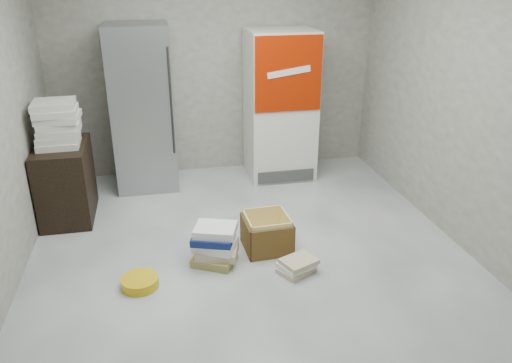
{
  "coord_description": "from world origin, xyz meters",
  "views": [
    {
      "loc": [
        -0.76,
        -3.68,
        2.46
      ],
      "look_at": [
        0.15,
        0.7,
        0.53
      ],
      "focal_mm": 35.0,
      "sensor_mm": 36.0,
      "label": 1
    }
  ],
  "objects": [
    {
      "name": "ground",
      "position": [
        0.0,
        0.0,
        0.0
      ],
      "size": [
        5.0,
        5.0,
        0.0
      ],
      "primitive_type": "plane",
      "color": "silver",
      "rests_on": "ground"
    },
    {
      "name": "room_shell",
      "position": [
        0.0,
        0.0,
        1.8
      ],
      "size": [
        4.04,
        5.04,
        2.82
      ],
      "color": "#A9A398",
      "rests_on": "ground"
    },
    {
      "name": "steel_fridge",
      "position": [
        -0.9,
        2.13,
        0.95
      ],
      "size": [
        0.7,
        0.72,
        1.9
      ],
      "color": "#9C9EA4",
      "rests_on": "ground"
    },
    {
      "name": "coke_cooler",
      "position": [
        0.75,
        2.12,
        0.9
      ],
      "size": [
        0.8,
        0.73,
        1.8
      ],
      "color": "silver",
      "rests_on": "ground"
    },
    {
      "name": "wood_shelf",
      "position": [
        -1.73,
        1.4,
        0.4
      ],
      "size": [
        0.5,
        0.8,
        0.8
      ],
      "primitive_type": "cube",
      "color": "black",
      "rests_on": "ground"
    },
    {
      "name": "supply_box_stack",
      "position": [
        -1.72,
        1.4,
        1.03
      ],
      "size": [
        0.45,
        0.44,
        0.45
      ],
      "color": "silver",
      "rests_on": "wood_shelf"
    },
    {
      "name": "phonebook_stack_main",
      "position": [
        -0.33,
        0.17,
        0.18
      ],
      "size": [
        0.47,
        0.43,
        0.36
      ],
      "rotation": [
        0.0,
        0.0,
        -0.38
      ],
      "color": "#99894C",
      "rests_on": "ground"
    },
    {
      "name": "phonebook_stack_side",
      "position": [
        0.35,
        -0.13,
        0.07
      ],
      "size": [
        0.38,
        0.34,
        0.13
      ],
      "rotation": [
        0.0,
        0.0,
        0.42
      ],
      "color": "#BFAB8B",
      "rests_on": "ground"
    },
    {
      "name": "cardboard_box",
      "position": [
        0.18,
        0.33,
        0.14
      ],
      "size": [
        0.44,
        0.44,
        0.34
      ],
      "rotation": [
        0.0,
        0.0,
        0.04
      ],
      "color": "gold",
      "rests_on": "ground"
    },
    {
      "name": "bucket_lid",
      "position": [
        -1.0,
        -0.07,
        0.04
      ],
      "size": [
        0.33,
        0.33,
        0.08
      ],
      "primitive_type": "cylinder",
      "rotation": [
        0.0,
        0.0,
        0.05
      ],
      "color": "gold",
      "rests_on": "ground"
    }
  ]
}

